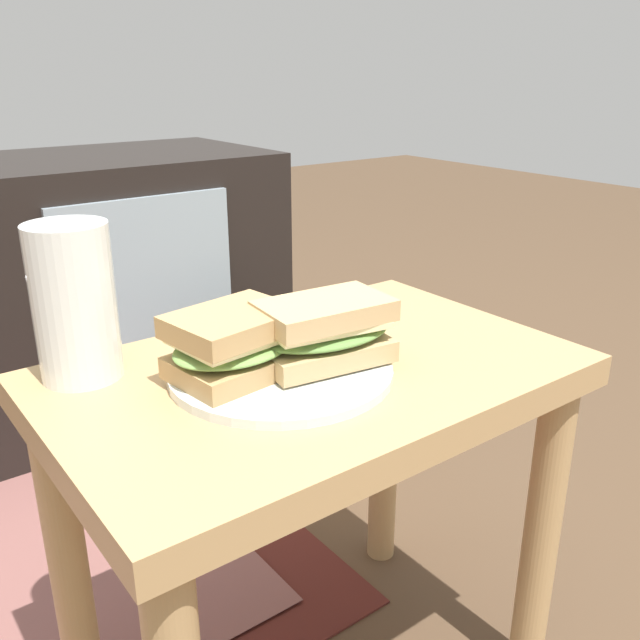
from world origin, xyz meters
TOP-DOWN VIEW (x-y plane):
  - side_table at (0.00, 0.00)m, footprint 0.56×0.36m
  - tv_cabinet at (0.00, 0.95)m, footprint 0.96×0.46m
  - plate at (-0.04, -0.00)m, footprint 0.23×0.23m
  - sandwich_front at (-0.09, 0.01)m, footprint 0.14×0.11m
  - sandwich_back at (0.00, -0.02)m, footprint 0.16×0.11m
  - beer_glass at (-0.21, 0.12)m, footprint 0.08×0.08m
  - paper_bag at (0.30, 0.46)m, footprint 0.25×0.20m

SIDE VIEW (x-z plane):
  - paper_bag at x=0.30m, z-range 0.00..0.31m
  - tv_cabinet at x=0.00m, z-range 0.00..0.58m
  - side_table at x=0.00m, z-range 0.14..0.60m
  - plate at x=-0.04m, z-range 0.46..0.47m
  - sandwich_front at x=-0.09m, z-range 0.47..0.54m
  - sandwich_back at x=0.00m, z-range 0.47..0.54m
  - beer_glass at x=-0.21m, z-range 0.46..0.62m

